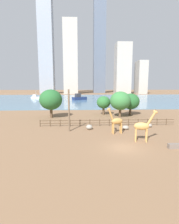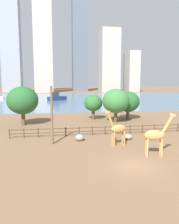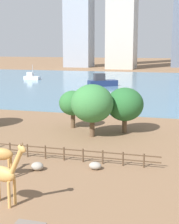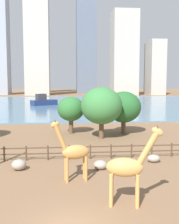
# 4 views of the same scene
# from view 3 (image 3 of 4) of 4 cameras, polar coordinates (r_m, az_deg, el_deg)

# --- Properties ---
(ground_plane) EXTENTS (400.00, 400.00, 0.00)m
(ground_plane) POSITION_cam_3_polar(r_m,az_deg,el_deg) (99.01, 6.78, 4.74)
(ground_plane) COLOR brown
(harbor_water) EXTENTS (180.00, 86.00, 0.20)m
(harbor_water) POSITION_cam_3_polar(r_m,az_deg,el_deg) (96.06, 6.51, 4.62)
(harbor_water) COLOR slate
(harbor_water) RESTS_ON ground
(giraffe_tall) EXTENTS (2.79, 1.08, 4.40)m
(giraffe_tall) POSITION_cam_3_polar(r_m,az_deg,el_deg) (29.08, -14.70, -6.74)
(giraffe_tall) COLOR #C18C47
(giraffe_tall) RESTS_ON ground
(giraffe_companion) EXTENTS (3.19, 1.26, 4.63)m
(giraffe_companion) POSITION_cam_3_polar(r_m,az_deg,el_deg) (24.21, -13.87, -10.00)
(giraffe_companion) COLOR tan
(giraffe_companion) RESTS_ON ground
(boulder_near_fence) EXTENTS (1.10, 0.96, 0.72)m
(boulder_near_fence) POSITION_cam_3_polar(r_m,az_deg,el_deg) (30.66, -8.68, -8.90)
(boulder_near_fence) COLOR gray
(boulder_near_fence) RESTS_ON ground
(boulder_small) EXTENTS (1.11, 0.89, 0.67)m
(boulder_small) POSITION_cam_3_polar(r_m,az_deg,el_deg) (30.53, 0.94, -8.91)
(boulder_small) COLOR gray
(boulder_small) RESTS_ON ground
(enclosure_fence) EXTENTS (26.12, 0.14, 1.30)m
(enclosure_fence) POSITION_cam_3_polar(r_m,az_deg,el_deg) (34.38, -11.11, -6.07)
(enclosure_fence) COLOR #4C3826
(enclosure_fence) RESTS_ON ground
(tree_left_large) EXTENTS (5.02, 5.02, 6.29)m
(tree_left_large) POSITION_cam_3_polar(r_m,az_deg,el_deg) (40.28, 0.44, 1.41)
(tree_left_large) COLOR brown
(tree_left_large) RESTS_ON ground
(tree_right_tall) EXTENTS (3.61, 3.61, 4.95)m
(tree_right_tall) POSITION_cam_3_polar(r_m,az_deg,el_deg) (44.90, -2.79, 1.47)
(tree_right_tall) COLOR brown
(tree_right_tall) RESTS_ON ground
(tree_left_small) EXTENTS (4.61, 4.61, 5.65)m
(tree_left_small) POSITION_cam_3_polar(r_m,az_deg,el_deg) (42.55, 5.90, 1.26)
(tree_left_small) COLOR brown
(tree_left_small) RESTS_ON ground
(boat_ferry) EXTENTS (5.30, 2.36, 4.63)m
(boat_ferry) POSITION_cam_3_polar(r_m,az_deg,el_deg) (108.96, -9.59, 5.75)
(boat_ferry) COLOR silver
(boat_ferry) RESTS_ON harbor_water
(boat_sailboat) EXTENTS (7.88, 6.42, 3.35)m
(boat_sailboat) POSITION_cam_3_polar(r_m,az_deg,el_deg) (90.19, 2.08, 5.05)
(boat_sailboat) COLOR navy
(boat_sailboat) RESTS_ON harbor_water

